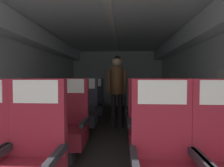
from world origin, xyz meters
TOP-DOWN VIEW (x-y plane):
  - ground at (0.00, 3.35)m, footprint 3.87×7.09m
  - fuselage_shell at (0.00, 3.63)m, footprint 3.75×6.74m
  - seat_a_left_aisle at (-0.53, 1.26)m, footprint 0.53×0.46m
  - seat_a_right_window at (0.54, 1.27)m, footprint 0.53×0.46m
  - seat_b_left_window at (-1.03, 2.24)m, footprint 0.53×0.46m
  - seat_b_left_aisle at (-0.53, 2.22)m, footprint 0.53×0.46m
  - seat_b_right_aisle at (1.05, 2.23)m, footprint 0.53×0.46m
  - seat_b_right_window at (0.55, 2.25)m, footprint 0.53×0.46m
  - seat_c_left_window at (-1.03, 3.20)m, footprint 0.53×0.46m
  - seat_c_left_aisle at (-0.54, 3.20)m, footprint 0.53×0.46m
  - seat_c_right_aisle at (1.03, 3.22)m, footprint 0.53×0.46m
  - seat_c_right_window at (0.55, 3.21)m, footprint 0.53×0.46m
  - seat_d_left_window at (-1.05, 4.19)m, footprint 0.53×0.46m
  - seat_d_left_aisle at (-0.53, 4.18)m, footprint 0.53×0.46m
  - seat_d_right_aisle at (1.03, 4.17)m, footprint 0.53×0.46m
  - seat_d_right_window at (0.54, 4.18)m, footprint 0.53×0.46m
  - flight_attendant at (0.09, 3.76)m, footprint 0.43×0.28m

SIDE VIEW (x-z plane):
  - ground at x=0.00m, z-range -0.02..0.00m
  - seat_a_left_aisle at x=-0.53m, z-range -0.09..1.05m
  - seat_a_right_window at x=0.54m, z-range -0.09..1.05m
  - seat_b_left_window at x=-1.03m, z-range -0.09..1.05m
  - seat_b_left_aisle at x=-0.53m, z-range -0.09..1.05m
  - seat_b_right_aisle at x=1.05m, z-range -0.09..1.05m
  - seat_b_right_window at x=0.55m, z-range -0.09..1.05m
  - seat_c_left_window at x=-1.03m, z-range -0.09..1.05m
  - seat_c_left_aisle at x=-0.54m, z-range -0.09..1.05m
  - seat_c_right_aisle at x=1.03m, z-range -0.09..1.05m
  - seat_c_right_window at x=0.55m, z-range -0.09..1.05m
  - seat_d_left_window at x=-1.05m, z-range -0.09..1.05m
  - seat_d_left_aisle at x=-0.53m, z-range -0.09..1.05m
  - seat_d_right_aisle at x=1.03m, z-range -0.09..1.05m
  - seat_d_right_window at x=0.54m, z-range -0.09..1.05m
  - flight_attendant at x=0.09m, z-range 0.20..1.86m
  - fuselage_shell at x=0.00m, z-range 0.50..2.79m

